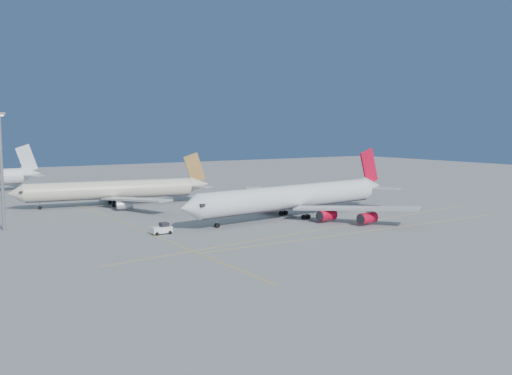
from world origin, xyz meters
name	(u,v)px	position (x,y,z in m)	size (l,w,h in m)	color
ground	(317,224)	(0.00, 0.00, 0.00)	(500.00, 500.00, 0.00)	slate
taxiway_lines	(253,226)	(-14.71, 6.34, 0.01)	(118.86, 140.00, 0.02)	#E2AC0C
airliner_virgin	(296,197)	(2.56, 12.20, 5.40)	(72.58, 64.72, 17.92)	white
airliner_etihad	(115,190)	(-31.05, 60.43, 4.87)	(61.13, 55.88, 15.99)	beige
pushback_tug	(162,229)	(-37.94, 8.31, 1.19)	(4.59, 2.86, 2.56)	white
light_mast	(1,161)	(-67.32, 32.30, 16.21)	(2.37, 2.37, 27.46)	gray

